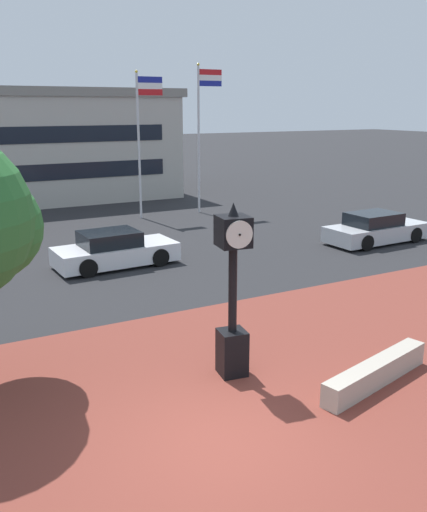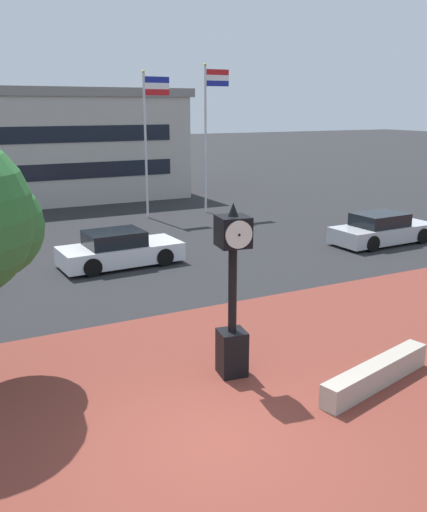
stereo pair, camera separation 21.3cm
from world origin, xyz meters
The scene contains 8 objects.
ground_plane centered at (0.00, 0.00, 0.00)m, with size 200.00×200.00×0.00m, color #262628.
plaza_brick_paving centered at (0.00, 0.98, 0.00)m, with size 44.00×9.95×0.01m, color brown.
planter_wall centered at (3.82, 0.23, 0.25)m, with size 3.20×0.40×0.50m, color #ADA393.
street_clock centered at (1.46, 2.03, 1.74)m, with size 0.70×0.75×3.70m.
car_street_mid centered at (12.72, 9.47, 0.57)m, with size 4.58×1.99×1.28m.
car_street_far centered at (1.96, 11.23, 0.57)m, with size 4.37×2.06×1.28m.
flagpole_primary centered at (6.18, 19.14, 4.22)m, with size 1.40×0.14×7.21m.
flagpole_secondary centered at (9.49, 19.14, 4.43)m, with size 1.42×0.14×7.64m.
Camera 2 is at (-3.85, -7.44, 5.52)m, focal length 39.14 mm.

